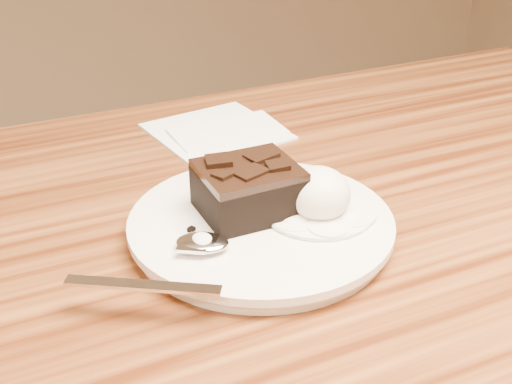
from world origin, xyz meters
name	(u,v)px	position (x,y,z in m)	size (l,w,h in m)	color
plate	(261,227)	(-0.03, 0.04, 0.76)	(0.23, 0.23, 0.02)	silver
brownie	(248,192)	(-0.04, 0.06, 0.79)	(0.08, 0.07, 0.04)	black
ice_cream_scoop	(319,193)	(0.02, 0.03, 0.79)	(0.06, 0.06, 0.05)	white
melt_puddle	(318,211)	(0.02, 0.03, 0.77)	(0.10, 0.10, 0.00)	white
spoon	(202,244)	(-0.10, 0.02, 0.77)	(0.03, 0.17, 0.01)	silver
napkin	(216,130)	(0.02, 0.27, 0.75)	(0.14, 0.14, 0.01)	white
crumb_a	(191,230)	(-0.09, 0.05, 0.77)	(0.01, 0.01, 0.00)	black
crumb_b	(348,226)	(0.03, 0.00, 0.77)	(0.01, 0.01, 0.00)	black
crumb_c	(305,204)	(0.01, 0.05, 0.77)	(0.01, 0.00, 0.00)	black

